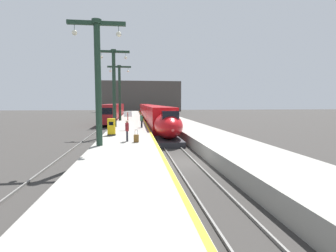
{
  "coord_description": "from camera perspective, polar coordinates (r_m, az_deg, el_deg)",
  "views": [
    {
      "loc": [
        -3.33,
        -17.28,
        4.14
      ],
      "look_at": [
        -0.05,
        8.27,
        1.8
      ],
      "focal_mm": 27.59,
      "sensor_mm": 36.0,
      "label": 1
    }
  ],
  "objects": [
    {
      "name": "station_column_mid",
      "position": [
        33.6,
        -11.84,
        9.68
      ],
      "size": [
        4.0,
        0.68,
        9.67
      ],
      "color": "#1E3828",
      "rests_on": "platform_left"
    },
    {
      "name": "rail_secondary_right",
      "position": [
        45.15,
        -12.39,
        -0.12
      ],
      "size": [
        0.08,
        110.0,
        0.12
      ],
      "primitive_type": "cube",
      "color": "slate",
      "rests_on": "ground"
    },
    {
      "name": "platform_left_safety_stripe",
      "position": [
        42.17,
        -5.17,
        0.97
      ],
      "size": [
        0.2,
        107.8,
        0.01
      ],
      "primitive_type": "cube",
      "color": "yellow",
      "rests_on": "platform_left"
    },
    {
      "name": "departure_info_board",
      "position": [
        29.54,
        -8.88,
        2.06
      ],
      "size": [
        0.9,
        0.1,
        2.12
      ],
      "color": "maroon",
      "rests_on": "platform_left"
    },
    {
      "name": "passenger_near_edge",
      "position": [
        20.82,
        -9.04,
        -0.66
      ],
      "size": [
        0.3,
        0.56,
        1.69
      ],
      "color": "#23232D",
      "rests_on": "platform_left"
    },
    {
      "name": "ticket_machine_yellow",
      "position": [
        24.93,
        -12.39,
        -0.34
      ],
      "size": [
        0.76,
        0.62,
        1.6
      ],
      "color": "yellow",
      "rests_on": "platform_left"
    },
    {
      "name": "platform_right",
      "position": [
        42.83,
        2.64,
        0.34
      ],
      "size": [
        4.8,
        110.0,
        1.05
      ],
      "primitive_type": "cube",
      "color": "gray",
      "rests_on": "ground"
    },
    {
      "name": "station_column_near",
      "position": [
        19.24,
        -15.26,
        11.73
      ],
      "size": [
        4.0,
        0.68,
        8.84
      ],
      "color": "#1E3828",
      "rests_on": "platform_left"
    },
    {
      "name": "rail_secondary_left",
      "position": [
        45.3,
        -14.28,
        -0.14
      ],
      "size": [
        0.08,
        110.0,
        0.12
      ],
      "primitive_type": "cube",
      "color": "slate",
      "rests_on": "ground"
    },
    {
      "name": "ground_plane",
      "position": [
        18.08,
        3.54,
        -8.06
      ],
      "size": [
        260.0,
        260.0,
        0.0
      ],
      "primitive_type": "plane",
      "color": "#33302D"
    },
    {
      "name": "regional_train_adjacent",
      "position": [
        61.31,
        -11.79,
        3.2
      ],
      "size": [
        2.85,
        36.6,
        3.8
      ],
      "color": "maroon",
      "rests_on": "ground"
    },
    {
      "name": "station_column_far",
      "position": [
        45.52,
        -10.65,
        8.33
      ],
      "size": [
        4.0,
        0.68,
        9.42
      ],
      "color": "#1E3828",
      "rests_on": "platform_left"
    },
    {
      "name": "terminus_back_wall",
      "position": [
        119.36,
        -5.75,
        6.54
      ],
      "size": [
        36.0,
        2.0,
        14.0
      ],
      "primitive_type": "cube",
      "color": "#4C4742",
      "rests_on": "ground"
    },
    {
      "name": "highspeed_train_main",
      "position": [
        59.47,
        -4.11,
        3.09
      ],
      "size": [
        2.92,
        75.11,
        3.6
      ],
      "color": "#B20F14",
      "rests_on": "ground"
    },
    {
      "name": "rail_main_left",
      "position": [
        45.04,
        -4.0,
        -0.02
      ],
      "size": [
        0.08,
        110.0,
        0.12
      ],
      "primitive_type": "cube",
      "color": "slate",
      "rests_on": "ground"
    },
    {
      "name": "passenger_mid_platform",
      "position": [
        32.21,
        -5.85,
        1.42
      ],
      "size": [
        0.39,
        0.49,
        1.69
      ],
      "color": "#23232D",
      "rests_on": "platform_left"
    },
    {
      "name": "rail_main_right",
      "position": [
        45.15,
        -2.1,
        0.0
      ],
      "size": [
        0.08,
        110.0,
        0.12
      ],
      "primitive_type": "cube",
      "color": "slate",
      "rests_on": "ground"
    },
    {
      "name": "platform_left",
      "position": [
        42.19,
        -8.26,
        0.22
      ],
      "size": [
        4.8,
        110.0,
        1.05
      ],
      "primitive_type": "cube",
      "color": "gray",
      "rests_on": "ground"
    },
    {
      "name": "rolling_suitcase",
      "position": [
        20.32,
        -7.04,
        -2.73
      ],
      "size": [
        0.4,
        0.22,
        0.98
      ],
      "color": "brown",
      "rests_on": "platform_left"
    }
  ]
}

